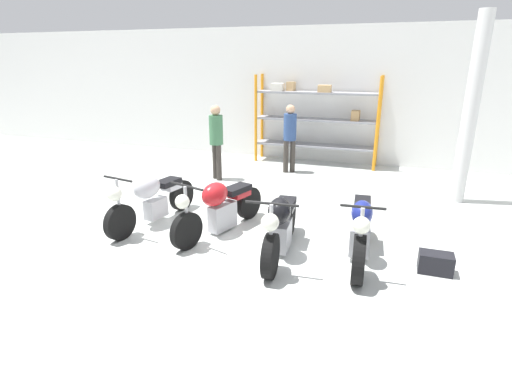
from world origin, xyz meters
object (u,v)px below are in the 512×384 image
motorcycle_red (220,206)px  toolbox (436,263)px  motorcycle_silver (151,198)px  shelving_rack (315,116)px  person_browsing (290,133)px  motorcycle_blue (360,230)px  motorcycle_black (280,226)px  person_near_rack (216,136)px

motorcycle_red → toolbox: (3.28, -0.26, -0.32)m
motorcycle_silver → shelving_rack: bearing=171.1°
shelving_rack → motorcycle_red: 5.25m
motorcycle_red → toolbox: bearing=103.0°
motorcycle_red → person_browsing: 4.07m
motorcycle_red → person_browsing: person_browsing is taller
motorcycle_silver → motorcycle_blue: (3.52, -0.14, -0.05)m
motorcycle_blue → toolbox: motorcycle_blue is taller
motorcycle_black → person_browsing: size_ratio=1.17×
shelving_rack → motorcycle_silver: bearing=-108.9°
shelving_rack → motorcycle_blue: (1.74, -5.34, -0.87)m
motorcycle_silver → person_near_rack: 2.95m
motorcycle_red → motorcycle_blue: 2.27m
person_near_rack → motorcycle_black: bearing=73.8°
motorcycle_black → person_browsing: person_browsing is taller
motorcycle_blue → person_browsing: bearing=-157.0°
person_browsing → motorcycle_silver: bearing=127.4°
motorcycle_red → toolbox: size_ratio=4.68×
shelving_rack → motorcycle_black: 5.69m
motorcycle_red → toolbox: motorcycle_red is taller
motorcycle_red → person_browsing: (0.13, 4.04, 0.54)m
toolbox → motorcycle_silver: bearing=177.4°
motorcycle_black → person_near_rack: 4.16m
shelving_rack → motorcycle_silver: size_ratio=1.58×
shelving_rack → person_browsing: bearing=-109.6°
motorcycle_silver → motorcycle_red: bearing=102.6°
motorcycle_blue → motorcycle_black: bearing=-81.5°
shelving_rack → motorcycle_red: (-0.52, -5.15, -0.85)m
motorcycle_blue → person_browsing: person_browsing is taller
toolbox → motorcycle_blue: bearing=176.1°
person_browsing → motorcycle_black: bearing=159.1°
toolbox → person_near_rack: bearing=146.1°
motorcycle_red → person_near_rack: 3.19m
motorcycle_silver → person_near_rack: bearing=-168.5°
person_browsing → toolbox: 5.40m
motorcycle_red → shelving_rack: bearing=-168.3°
motorcycle_blue → motorcycle_silver: bearing=-96.1°
person_near_rack → toolbox: person_near_rack is taller
motorcycle_red → motorcycle_blue: (2.26, -0.19, -0.02)m
motorcycle_silver → motorcycle_blue: bearing=97.8°
shelving_rack → toolbox: shelving_rack is taller
shelving_rack → motorcycle_silver: 5.57m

